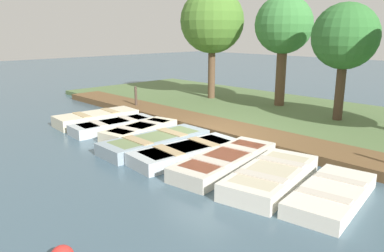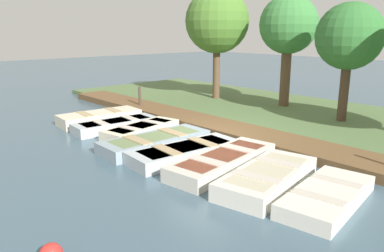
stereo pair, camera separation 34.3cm
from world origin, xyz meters
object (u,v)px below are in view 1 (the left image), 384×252
object	(u,v)px
rowboat_5	(225,161)
mooring_post_near	(136,99)
rowboat_3	(155,142)
park_tree_center	(345,37)
rowboat_0	(97,118)
park_tree_far_left	(212,22)
rowboat_7	(332,194)
rowboat_6	(271,176)
park_tree_left	(284,26)
rowboat_2	(140,130)
rowboat_1	(113,125)
rowboat_4	(187,152)

from	to	relation	value
rowboat_5	mooring_post_near	xyz separation A→B (m)	(-2.52, -7.42, 0.37)
rowboat_3	park_tree_center	distance (m)	7.82
rowboat_0	park_tree_far_left	size ratio (longest dim) A/B	0.58
park_tree_center	rowboat_0	bearing A→B (deg)	-45.34
park_tree_center	rowboat_5	bearing A→B (deg)	0.99
rowboat_7	park_tree_center	bearing A→B (deg)	-163.87
rowboat_6	park_tree_left	world-z (taller)	park_tree_left
rowboat_5	park_tree_far_left	bearing A→B (deg)	-142.26
rowboat_2	rowboat_6	bearing A→B (deg)	76.06
rowboat_7	park_tree_far_left	xyz separation A→B (m)	(-6.49, -9.51, 3.72)
rowboat_1	mooring_post_near	bearing A→B (deg)	-135.93
rowboat_6	mooring_post_near	size ratio (longest dim) A/B	2.83
rowboat_0	rowboat_7	xyz separation A→B (m)	(0.02, 9.47, -0.05)
rowboat_4	rowboat_6	distance (m)	2.73
rowboat_1	park_tree_left	size ratio (longest dim) A/B	0.62
rowboat_2	rowboat_5	size ratio (longest dim) A/B	0.83
rowboat_4	rowboat_1	bearing A→B (deg)	-87.94
rowboat_0	park_tree_center	distance (m)	9.64
park_tree_far_left	park_tree_left	bearing A→B (deg)	103.69
rowboat_3	park_tree_center	world-z (taller)	park_tree_center
rowboat_0	mooring_post_near	xyz separation A→B (m)	(-2.43, -0.80, 0.35)
rowboat_6	rowboat_2	bearing A→B (deg)	-104.84
rowboat_7	park_tree_left	bearing A→B (deg)	-148.72
park_tree_far_left	park_tree_left	xyz separation A→B (m)	(-0.83, 3.42, -0.24)
rowboat_0	rowboat_3	size ratio (longest dim) A/B	0.91
rowboat_4	mooring_post_near	world-z (taller)	mooring_post_near
rowboat_1	rowboat_3	world-z (taller)	rowboat_3
rowboat_2	park_tree_far_left	world-z (taller)	park_tree_far_left
rowboat_4	park_tree_center	world-z (taller)	park_tree_center
rowboat_2	rowboat_7	bearing A→B (deg)	78.11
rowboat_1	rowboat_4	world-z (taller)	rowboat_4
rowboat_2	park_tree_left	world-z (taller)	park_tree_left
rowboat_6	park_tree_center	bearing A→B (deg)	-178.02
rowboat_6	mooring_post_near	bearing A→B (deg)	-117.80
rowboat_3	rowboat_7	size ratio (longest dim) A/B	1.21
rowboat_5	rowboat_1	bearing A→B (deg)	-97.54
rowboat_0	park_tree_left	xyz separation A→B (m)	(-7.30, 3.38, 3.43)
park_tree_center	rowboat_4	bearing A→B (deg)	-9.70
rowboat_7	rowboat_1	bearing A→B (deg)	-97.81
park_tree_far_left	rowboat_3	bearing A→B (deg)	30.90
rowboat_6	park_tree_left	distance (m)	9.49
rowboat_4	park_tree_left	bearing A→B (deg)	-160.75
rowboat_2	rowboat_6	world-z (taller)	rowboat_6
rowboat_0	rowboat_4	bearing A→B (deg)	90.97
rowboat_4	park_tree_far_left	distance (m)	9.41
rowboat_6	rowboat_7	bearing A→B (deg)	85.41
rowboat_0	rowboat_3	distance (m)	4.04
rowboat_2	rowboat_6	size ratio (longest dim) A/B	0.93
rowboat_5	park_tree_far_left	distance (m)	10.06
rowboat_2	rowboat_3	world-z (taller)	rowboat_3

